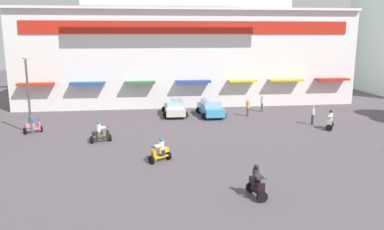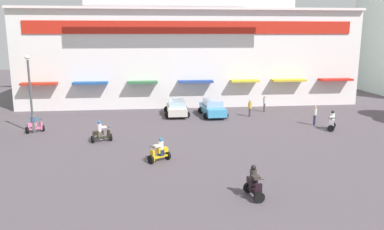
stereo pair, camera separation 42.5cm
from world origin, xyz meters
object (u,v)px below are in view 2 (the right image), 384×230
scooter_rider_2 (332,122)px  scooter_rider_5 (254,184)px  pedestrian_2 (265,103)px  parked_car_1 (213,108)px  pedestrian_0 (315,114)px  scooter_rider_4 (101,133)px  pedestrian_1 (250,107)px  parked_car_0 (177,107)px  scooter_rider_3 (34,125)px  streetlamp_near (30,88)px  scooter_rider_6 (160,152)px

scooter_rider_2 → scooter_rider_5: bearing=-129.0°
scooter_rider_5 → pedestrian_2: size_ratio=0.99×
parked_car_1 → pedestrian_0: pedestrian_0 is taller
parked_car_1 → scooter_rider_5: (-1.12, -18.29, -0.11)m
pedestrian_0 → scooter_rider_4: bearing=-169.6°
pedestrian_1 → pedestrian_2: size_ratio=1.00×
parked_car_0 → pedestrian_0: size_ratio=2.73×
parked_car_0 → scooter_rider_2: 13.85m
scooter_rider_3 → pedestrian_1: (18.11, 3.80, 0.31)m
streetlamp_near → scooter_rider_5: bearing=-44.9°
scooter_rider_5 → scooter_rider_3: bearing=134.6°
streetlamp_near → parked_car_0: bearing=25.4°
scooter_rider_3 → scooter_rider_6: 12.43m
scooter_rider_6 → streetlamp_near: size_ratio=0.25×
scooter_rider_6 → pedestrian_1: bearing=53.9°
scooter_rider_6 → pedestrian_0: size_ratio=0.89×
scooter_rider_6 → parked_car_0: bearing=81.5°
parked_car_0 → scooter_rider_3: 12.60m
pedestrian_0 → streetlamp_near: 22.79m
pedestrian_0 → pedestrian_2: 6.51m
scooter_rider_3 → pedestrian_0: 22.61m
scooter_rider_6 → streetlamp_near: 12.69m
scooter_rider_2 → pedestrian_2: size_ratio=0.99×
parked_car_0 → streetlamp_near: streetlamp_near is taller
parked_car_0 → pedestrian_1: (6.68, -1.49, 0.17)m
scooter_rider_3 → scooter_rider_2: bearing=-4.6°
scooter_rider_4 → pedestrian_0: pedestrian_0 is taller
scooter_rider_4 → pedestrian_1: size_ratio=0.98×
streetlamp_near → pedestrian_2: bearing=16.7°
scooter_rider_3 → streetlamp_near: size_ratio=0.24×
parked_car_1 → scooter_rider_3: (-14.75, -4.49, -0.18)m
scooter_rider_2 → scooter_rider_3: (-23.30, 1.86, -0.06)m
pedestrian_1 → streetlamp_near: size_ratio=0.27×
scooter_rider_3 → pedestrian_1: 18.51m
parked_car_0 → pedestrian_1: size_ratio=2.86×
pedestrian_0 → pedestrian_2: bearing=112.4°
scooter_rider_2 → scooter_rider_6: (-13.87, -6.25, -0.04)m
scooter_rider_2 → pedestrian_2: pedestrian_2 is taller
scooter_rider_2 → pedestrian_1: bearing=132.5°
pedestrian_0 → pedestrian_1: (-4.49, 3.94, -0.06)m
parked_car_0 → pedestrian_1: bearing=-12.6°
scooter_rider_6 → pedestrian_2: bearing=52.6°
scooter_rider_6 → pedestrian_2: size_ratio=0.93×
scooter_rider_5 → pedestrian_1: 18.16m
pedestrian_0 → streetlamp_near: bearing=-180.0°
scooter_rider_2 → parked_car_0: bearing=148.9°
scooter_rider_4 → streetlamp_near: size_ratio=0.26×
pedestrian_0 → pedestrian_1: pedestrian_0 is taller
scooter_rider_3 → streetlamp_near: streetlamp_near is taller
parked_car_0 → scooter_rider_5: 19.22m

